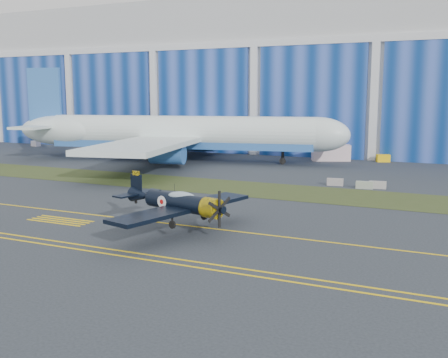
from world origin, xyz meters
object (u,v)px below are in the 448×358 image
at_px(shipping_container, 331,153).
at_px(tug, 383,158).
at_px(warbird, 178,202).
at_px(jetliner, 180,96).

relative_size(shipping_container, tug, 2.96).
height_order(warbird, shipping_container, warbird).
bearing_deg(warbird, shipping_container, 104.17).
distance_m(jetliner, shipping_container, 27.58).
xyz_separation_m(warbird, shipping_container, (0.04, 53.03, -1.15)).
xyz_separation_m(jetliner, tug, (31.54, 13.58, -10.36)).
xyz_separation_m(jetliner, shipping_container, (23.08, 11.65, -9.61)).
distance_m(warbird, shipping_container, 53.04).
height_order(warbird, jetliner, jetliner).
distance_m(jetliner, tug, 35.86).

